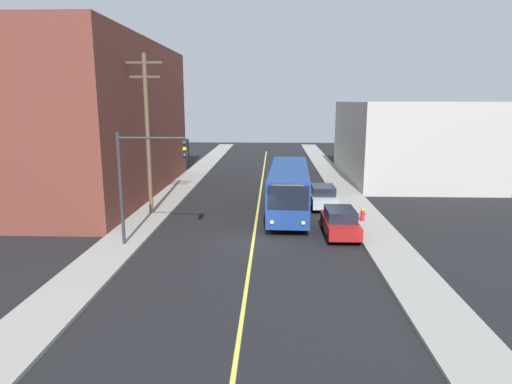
% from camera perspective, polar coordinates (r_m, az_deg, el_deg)
% --- Properties ---
extents(ground_plane, '(120.00, 120.00, 0.00)m').
position_cam_1_polar(ground_plane, '(24.84, -0.37, -6.42)').
color(ground_plane, black).
extents(sidewalk_left, '(2.50, 90.00, 0.15)m').
position_cam_1_polar(sidewalk_left, '(35.44, -11.41, -1.01)').
color(sidewalk_left, gray).
rests_on(sidewalk_left, ground).
extents(sidewalk_right, '(2.50, 90.00, 0.15)m').
position_cam_1_polar(sidewalk_right, '(34.99, 12.34, -1.21)').
color(sidewalk_right, gray).
rests_on(sidewalk_right, ground).
extents(lane_stripe_center, '(0.16, 60.00, 0.01)m').
position_cam_1_polar(lane_stripe_center, '(39.36, 0.63, 0.38)').
color(lane_stripe_center, '#D8CC4C').
rests_on(lane_stripe_center, ground).
extents(building_left_brick, '(10.00, 23.76, 12.42)m').
position_cam_1_polar(building_left_brick, '(38.84, -20.04, 8.76)').
color(building_left_brick, brown).
rests_on(building_left_brick, ground).
extents(building_right_warehouse, '(12.00, 18.04, 7.65)m').
position_cam_1_polar(building_right_warehouse, '(46.96, 18.95, 6.29)').
color(building_right_warehouse, '#B2B2A8').
rests_on(building_right_warehouse, ground).
extents(city_bus, '(3.07, 12.24, 3.20)m').
position_cam_1_polar(city_bus, '(30.91, 4.27, 0.64)').
color(city_bus, navy).
rests_on(city_bus, ground).
extents(parked_car_red, '(1.85, 4.41, 1.62)m').
position_cam_1_polar(parked_car_red, '(26.10, 10.79, -3.80)').
color(parked_car_red, maroon).
rests_on(parked_car_red, ground).
extents(parked_car_silver, '(1.83, 4.41, 1.62)m').
position_cam_1_polar(parked_car_silver, '(32.83, 8.62, -0.54)').
color(parked_car_silver, '#B7B7BC').
rests_on(parked_car_silver, ground).
extents(utility_pole_near, '(2.40, 0.28, 10.60)m').
position_cam_1_polar(utility_pole_near, '(30.43, -13.85, 8.03)').
color(utility_pole_near, brown).
rests_on(utility_pole_near, sidewalk_left).
extents(traffic_signal_left_corner, '(3.75, 0.48, 6.00)m').
position_cam_1_polar(traffic_signal_left_corner, '(23.69, -13.71, 3.06)').
color(traffic_signal_left_corner, '#2D2D33').
rests_on(traffic_signal_left_corner, sidewalk_left).
extents(fire_hydrant, '(0.44, 0.26, 0.84)m').
position_cam_1_polar(fire_hydrant, '(29.15, 13.60, -2.82)').
color(fire_hydrant, red).
rests_on(fire_hydrant, sidewalk_right).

